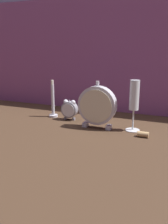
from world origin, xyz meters
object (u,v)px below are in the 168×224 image
object	(u,v)px
mantel_clock_silver	(97,106)
wine_cork	(143,134)
champagne_flute	(134,99)
alarm_clock_twin_bell	(69,109)
brass_candlestick	(53,104)

from	to	relation	value
mantel_clock_silver	wine_cork	distance (m)	0.22
champagne_flute	wine_cork	bearing A→B (deg)	-49.71
alarm_clock_twin_bell	mantel_clock_silver	distance (m)	0.18
champagne_flute	mantel_clock_silver	bearing A→B (deg)	-170.48
alarm_clock_twin_bell	mantel_clock_silver	bearing A→B (deg)	-22.27
mantel_clock_silver	brass_candlestick	size ratio (longest dim) A/B	1.11
mantel_clock_silver	brass_candlestick	distance (m)	0.27
brass_candlestick	wine_cork	world-z (taller)	brass_candlestick
mantel_clock_silver	brass_candlestick	xyz separation A→B (m)	(-0.25, 0.08, -0.03)
alarm_clock_twin_bell	champagne_flute	world-z (taller)	champagne_flute
alarm_clock_twin_bell	champagne_flute	size ratio (longest dim) A/B	0.46
alarm_clock_twin_bell	champagne_flute	bearing A→B (deg)	-7.51
alarm_clock_twin_bell	champagne_flute	xyz separation A→B (m)	(0.30, -0.04, 0.08)
champagne_flute	brass_candlestick	world-z (taller)	champagne_flute
mantel_clock_silver	wine_cork	bearing A→B (deg)	-10.49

